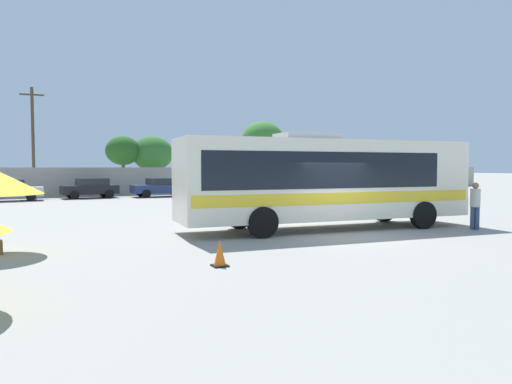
% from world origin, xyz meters
% --- Properties ---
extents(ground_plane, '(300.00, 300.00, 0.00)m').
position_xyz_m(ground_plane, '(0.00, 10.00, 0.00)').
color(ground_plane, gray).
extents(perimeter_wall, '(80.00, 0.30, 2.30)m').
position_xyz_m(perimeter_wall, '(0.00, 26.79, 1.15)').
color(perimeter_wall, '#9E998C').
rests_on(perimeter_wall, ground_plane).
extents(coach_bus_cream_yellow, '(11.50, 3.65, 3.58)m').
position_xyz_m(coach_bus_cream_yellow, '(0.44, 1.88, 1.91)').
color(coach_bus_cream_yellow, silver).
rests_on(coach_bus_cream_yellow, ground_plane).
extents(attendant_by_bus_door, '(0.50, 0.50, 1.77)m').
position_xyz_m(attendant_by_bus_door, '(5.40, -0.80, 1.00)').
color(attendant_by_bus_door, '#33476B').
rests_on(attendant_by_bus_door, ground_plane).
extents(parked_car_leftmost_silver, '(4.29, 2.01, 1.46)m').
position_xyz_m(parked_car_leftmost_silver, '(-10.72, 23.49, 0.78)').
color(parked_car_leftmost_silver, '#B7BABF').
rests_on(parked_car_leftmost_silver, ground_plane).
extents(parked_car_second_black, '(4.16, 2.27, 1.48)m').
position_xyz_m(parked_car_second_black, '(-5.26, 24.23, 0.79)').
color(parked_car_second_black, black).
rests_on(parked_car_second_black, ground_plane).
extents(parked_car_third_dark_blue, '(4.61, 2.13, 1.46)m').
position_xyz_m(parked_car_third_dark_blue, '(0.01, 23.51, 0.78)').
color(parked_car_third_dark_blue, navy).
rests_on(parked_car_third_dark_blue, ground_plane).
extents(utility_pole_near, '(1.80, 0.27, 8.75)m').
position_xyz_m(utility_pole_near, '(-9.00, 29.11, 4.56)').
color(utility_pole_near, '#4C3823').
rests_on(utility_pole_near, ground_plane).
extents(roadside_tree_midleft, '(3.25, 3.25, 5.28)m').
position_xyz_m(roadside_tree_midleft, '(-1.27, 32.60, 3.87)').
color(roadside_tree_midleft, brown).
rests_on(roadside_tree_midleft, ground_plane).
extents(roadside_tree_midright, '(3.96, 3.96, 5.35)m').
position_xyz_m(roadside_tree_midright, '(1.57, 32.66, 3.65)').
color(roadside_tree_midright, brown).
rests_on(roadside_tree_midright, ground_plane).
extents(roadside_tree_right, '(4.61, 4.61, 7.32)m').
position_xyz_m(roadside_tree_right, '(13.82, 32.86, 5.34)').
color(roadside_tree_right, brown).
rests_on(roadside_tree_right, ground_plane).
extents(traffic_cone_on_apron, '(0.36, 0.36, 0.64)m').
position_xyz_m(traffic_cone_on_apron, '(-5.56, -2.50, 0.31)').
color(traffic_cone_on_apron, black).
rests_on(traffic_cone_on_apron, ground_plane).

